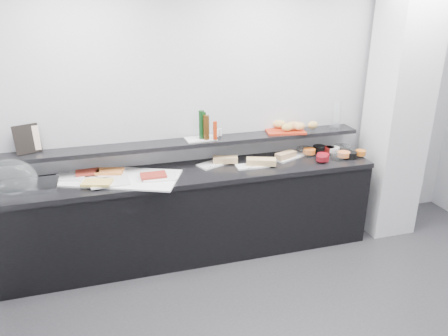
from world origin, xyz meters
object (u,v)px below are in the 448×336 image
object	(u,v)px
framed_print	(27,139)
bread_tray	(285,131)
condiment_tray	(201,139)
sandwich_plate_mid	(252,166)
carafe	(336,115)
cloche_base	(29,186)

from	to	relation	value
framed_print	bread_tray	size ratio (longest dim) A/B	0.66
condiment_tray	sandwich_plate_mid	bearing A→B (deg)	-30.60
framed_print	carafe	size ratio (longest dim) A/B	0.87
condiment_tray	bread_tray	distance (m)	0.91
carafe	bread_tray	bearing A→B (deg)	174.70
cloche_base	bread_tray	world-z (taller)	bread_tray
cloche_base	carafe	size ratio (longest dim) A/B	1.59
framed_print	carafe	distance (m)	3.04
framed_print	carafe	xyz separation A→B (m)	(3.03, -0.09, 0.02)
framed_print	bread_tray	distance (m)	2.48
sandwich_plate_mid	bread_tray	world-z (taller)	bread_tray
cloche_base	carafe	xyz separation A→B (m)	(3.04, 0.15, 0.38)
sandwich_plate_mid	cloche_base	bearing A→B (deg)	179.89
sandwich_plate_mid	condiment_tray	size ratio (longest dim) A/B	1.09
cloche_base	condiment_tray	bearing A→B (deg)	8.19
cloche_base	sandwich_plate_mid	size ratio (longest dim) A/B	1.49
bread_tray	carafe	bearing A→B (deg)	4.74
framed_print	condiment_tray	xyz separation A→B (m)	(1.57, -0.05, -0.12)
cloche_base	condiment_tray	world-z (taller)	condiment_tray
condiment_tray	framed_print	bearing A→B (deg)	175.23
bread_tray	carafe	xyz separation A→B (m)	(0.55, -0.05, 0.14)
condiment_tray	carafe	bearing A→B (deg)	-4.64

